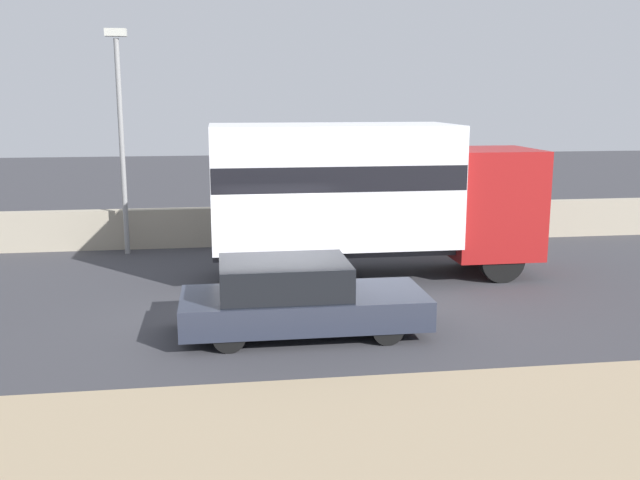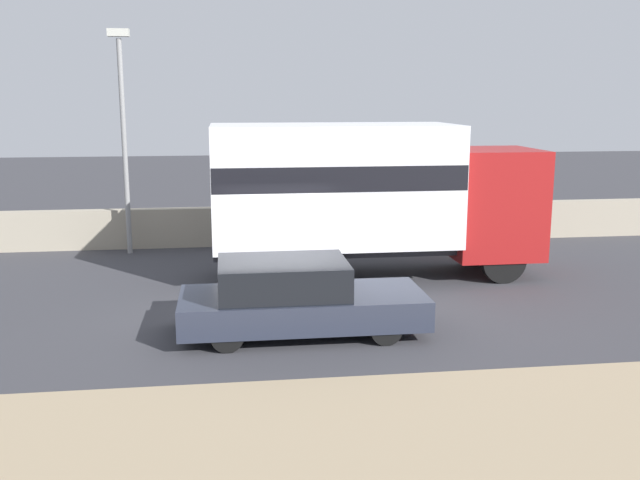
% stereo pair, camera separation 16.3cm
% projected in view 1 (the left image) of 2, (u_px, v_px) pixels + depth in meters
% --- Properties ---
extents(ground_plane, '(80.00, 80.00, 0.00)m').
position_uv_depth(ground_plane, '(281.00, 314.00, 14.40)').
color(ground_plane, '#38383D').
extents(dirt_shoulder_foreground, '(60.00, 4.67, 0.04)m').
position_uv_depth(dirt_shoulder_foreground, '(324.00, 454.00, 8.71)').
color(dirt_shoulder_foreground, '#9E896B').
rests_on(dirt_shoulder_foreground, ground_plane).
extents(stone_wall_backdrop, '(60.00, 0.35, 1.14)m').
position_uv_depth(stone_wall_backdrop, '(260.00, 226.00, 21.01)').
color(stone_wall_backdrop, '#A39984').
rests_on(stone_wall_backdrop, ground_plane).
extents(street_lamp, '(0.56, 0.28, 6.07)m').
position_uv_depth(street_lamp, '(121.00, 125.00, 19.23)').
color(street_lamp, gray).
rests_on(street_lamp, ground_plane).
extents(box_truck, '(7.81, 2.62, 3.68)m').
position_uv_depth(box_truck, '(364.00, 190.00, 16.94)').
color(box_truck, maroon).
rests_on(box_truck, ground_plane).
extents(car_hatchback, '(4.49, 1.86, 1.39)m').
position_uv_depth(car_hatchback, '(297.00, 298.00, 13.08)').
color(car_hatchback, '#282D3D').
rests_on(car_hatchback, ground_plane).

